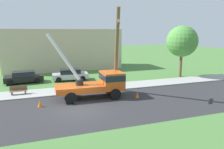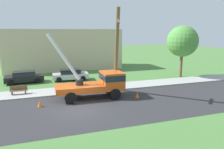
{
  "view_description": "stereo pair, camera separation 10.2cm",
  "coord_description": "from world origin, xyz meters",
  "px_view_note": "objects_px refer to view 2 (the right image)",
  "views": [
    {
      "loc": [
        -3.16,
        -16.63,
        6.15
      ],
      "look_at": [
        3.8,
        3.16,
        1.99
      ],
      "focal_mm": 35.45,
      "sensor_mm": 36.0,
      "label": 1
    },
    {
      "loc": [
        -3.07,
        -16.66,
        6.15
      ],
      "look_at": [
        3.8,
        3.16,
        1.99
      ],
      "focal_mm": 35.45,
      "sensor_mm": 36.0,
      "label": 2
    }
  ],
  "objects_px": {
    "utility_truck": "(98,82)",
    "parked_sedan_silver": "(71,75)",
    "parked_sedan_black": "(24,77)",
    "park_bench": "(19,90)",
    "roadside_tree_near": "(182,41)",
    "traffic_cone_behind": "(40,103)",
    "traffic_cone_ahead": "(137,95)",
    "leaning_utility_pole": "(117,52)"
  },
  "relations": [
    {
      "from": "leaning_utility_pole",
      "to": "parked_sedan_black",
      "type": "bearing_deg",
      "value": 135.73
    },
    {
      "from": "traffic_cone_ahead",
      "to": "leaning_utility_pole",
      "type": "bearing_deg",
      "value": 136.93
    },
    {
      "from": "traffic_cone_behind",
      "to": "parked_sedan_silver",
      "type": "xyz_separation_m",
      "value": [
        3.94,
        9.21,
        0.43
      ]
    },
    {
      "from": "utility_truck",
      "to": "parked_sedan_black",
      "type": "relative_size",
      "value": 1.5
    },
    {
      "from": "traffic_cone_behind",
      "to": "parked_sedan_silver",
      "type": "height_order",
      "value": "parked_sedan_silver"
    },
    {
      "from": "roadside_tree_near",
      "to": "traffic_cone_behind",
      "type": "bearing_deg",
      "value": -160.85
    },
    {
      "from": "traffic_cone_ahead",
      "to": "parked_sedan_black",
      "type": "xyz_separation_m",
      "value": [
        -10.2,
        9.88,
        0.43
      ]
    },
    {
      "from": "traffic_cone_behind",
      "to": "roadside_tree_near",
      "type": "height_order",
      "value": "roadside_tree_near"
    },
    {
      "from": "utility_truck",
      "to": "traffic_cone_behind",
      "type": "bearing_deg",
      "value": -168.81
    },
    {
      "from": "parked_sedan_silver",
      "to": "roadside_tree_near",
      "type": "bearing_deg",
      "value": -11.19
    },
    {
      "from": "utility_truck",
      "to": "traffic_cone_behind",
      "type": "height_order",
      "value": "utility_truck"
    },
    {
      "from": "utility_truck",
      "to": "parked_sedan_silver",
      "type": "distance_m",
      "value": 8.3
    },
    {
      "from": "utility_truck",
      "to": "parked_sedan_black",
      "type": "bearing_deg",
      "value": 128.95
    },
    {
      "from": "traffic_cone_ahead",
      "to": "parked_sedan_silver",
      "type": "bearing_deg",
      "value": 116.31
    },
    {
      "from": "leaning_utility_pole",
      "to": "parked_sedan_silver",
      "type": "height_order",
      "value": "leaning_utility_pole"
    },
    {
      "from": "parked_sedan_silver",
      "to": "utility_truck",
      "type": "bearing_deg",
      "value": -80.39
    },
    {
      "from": "parked_sedan_black",
      "to": "traffic_cone_behind",
      "type": "bearing_deg",
      "value": -80.89
    },
    {
      "from": "roadside_tree_near",
      "to": "parked_sedan_silver",
      "type": "bearing_deg",
      "value": 168.81
    },
    {
      "from": "parked_sedan_black",
      "to": "park_bench",
      "type": "relative_size",
      "value": 2.82
    },
    {
      "from": "utility_truck",
      "to": "park_bench",
      "type": "relative_size",
      "value": 4.22
    },
    {
      "from": "traffic_cone_ahead",
      "to": "park_bench",
      "type": "xyz_separation_m",
      "value": [
        -10.5,
        4.58,
        0.18
      ]
    },
    {
      "from": "utility_truck",
      "to": "leaning_utility_pole",
      "type": "height_order",
      "value": "leaning_utility_pole"
    },
    {
      "from": "park_bench",
      "to": "roadside_tree_near",
      "type": "height_order",
      "value": "roadside_tree_near"
    },
    {
      "from": "park_bench",
      "to": "roadside_tree_near",
      "type": "relative_size",
      "value": 0.23
    },
    {
      "from": "leaning_utility_pole",
      "to": "roadside_tree_near",
      "type": "relative_size",
      "value": 1.21
    },
    {
      "from": "utility_truck",
      "to": "park_bench",
      "type": "xyz_separation_m",
      "value": [
        -7.16,
        3.17,
        -0.95
      ]
    },
    {
      "from": "utility_truck",
      "to": "park_bench",
      "type": "distance_m",
      "value": 7.89
    },
    {
      "from": "parked_sedan_silver",
      "to": "roadside_tree_near",
      "type": "distance_m",
      "value": 15.22
    },
    {
      "from": "utility_truck",
      "to": "traffic_cone_ahead",
      "type": "relative_size",
      "value": 12.07
    },
    {
      "from": "traffic_cone_ahead",
      "to": "parked_sedan_black",
      "type": "distance_m",
      "value": 14.21
    },
    {
      "from": "utility_truck",
      "to": "leaning_utility_pole",
      "type": "bearing_deg",
      "value": 1.34
    },
    {
      "from": "traffic_cone_ahead",
      "to": "traffic_cone_behind",
      "type": "xyz_separation_m",
      "value": [
        -8.67,
        0.35,
        0.0
      ]
    },
    {
      "from": "park_bench",
      "to": "roadside_tree_near",
      "type": "xyz_separation_m",
      "value": [
        20.16,
        2.14,
        4.31
      ]
    },
    {
      "from": "parked_sedan_black",
      "to": "parked_sedan_silver",
      "type": "relative_size",
      "value": 1.0
    },
    {
      "from": "park_bench",
      "to": "roadside_tree_near",
      "type": "distance_m",
      "value": 20.73
    },
    {
      "from": "parked_sedan_black",
      "to": "park_bench",
      "type": "bearing_deg",
      "value": -93.27
    },
    {
      "from": "utility_truck",
      "to": "parked_sedan_silver",
      "type": "height_order",
      "value": "utility_truck"
    },
    {
      "from": "traffic_cone_behind",
      "to": "parked_sedan_black",
      "type": "height_order",
      "value": "parked_sedan_black"
    },
    {
      "from": "roadside_tree_near",
      "to": "park_bench",
      "type": "bearing_deg",
      "value": -173.94
    },
    {
      "from": "utility_truck",
      "to": "leaning_utility_pole",
      "type": "relative_size",
      "value": 0.82
    },
    {
      "from": "parked_sedan_black",
      "to": "roadside_tree_near",
      "type": "bearing_deg",
      "value": -9.06
    },
    {
      "from": "leaning_utility_pole",
      "to": "parked_sedan_black",
      "type": "distance_m",
      "value": 12.58
    }
  ]
}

